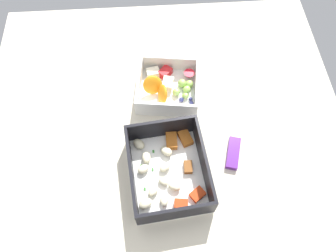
# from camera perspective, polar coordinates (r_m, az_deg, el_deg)

# --- Properties ---
(table_surface) EXTENTS (0.80, 0.80, 0.02)m
(table_surface) POSITION_cam_1_polar(r_m,az_deg,el_deg) (0.71, -0.52, -2.08)
(table_surface) COLOR beige
(table_surface) RESTS_ON ground
(pasta_container) EXTENTS (0.20, 0.17, 0.07)m
(pasta_container) POSITION_cam_1_polar(r_m,az_deg,el_deg) (0.65, -0.00, -7.77)
(pasta_container) COLOR white
(pasta_container) RESTS_ON table_surface
(fruit_bowl) EXTENTS (0.15, 0.15, 0.05)m
(fruit_bowl) POSITION_cam_1_polar(r_m,az_deg,el_deg) (0.74, 0.01, 6.93)
(fruit_bowl) COLOR white
(fruit_bowl) RESTS_ON table_surface
(candy_bar) EXTENTS (0.07, 0.04, 0.01)m
(candy_bar) POSITION_cam_1_polar(r_m,az_deg,el_deg) (0.69, 11.40, -4.70)
(candy_bar) COLOR #51197A
(candy_bar) RESTS_ON table_surface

